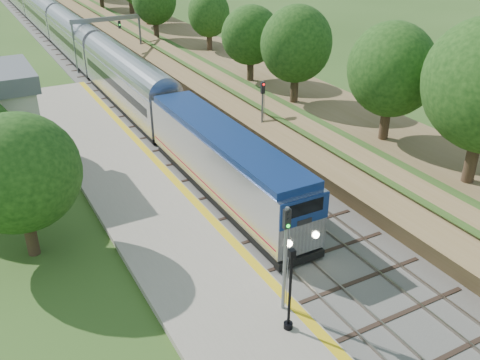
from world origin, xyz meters
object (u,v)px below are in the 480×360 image
train (45,16)px  signal_farside (262,108)px  lamppost_far (290,295)px  signal_platform (286,248)px  signal_gantry (107,29)px

train → signal_farside: bearing=-83.7°
lamppost_far → signal_platform: signal_platform is taller
signal_gantry → signal_platform: bearing=-96.5°
train → signal_platform: 74.05m
train → signal_farside: size_ratio=25.50×
signal_gantry → train: (-2.47, 26.86, -2.50)m
signal_farside → signal_gantry: bearing=97.1°
train → signal_platform: signal_platform is taller
train → lamppost_far: 75.35m
train → lamppost_far: bearing=-92.6°
signal_gantry → train: size_ratio=0.06×
train → signal_gantry: bearing=-84.7°
signal_farside → train: bearing=96.3°
lamppost_far → signal_farside: size_ratio=0.76×
signal_platform → signal_farside: (9.10, 17.38, -0.24)m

